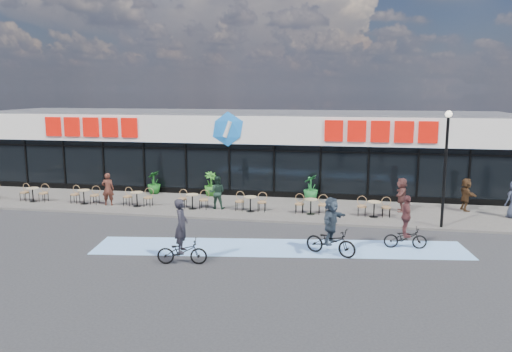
# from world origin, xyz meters

# --- Properties ---
(ground) EXTENTS (120.00, 120.00, 0.00)m
(ground) POSITION_xyz_m (0.00, 0.00, 0.00)
(ground) COLOR #28282B
(ground) RESTS_ON ground
(sidewalk) EXTENTS (44.00, 5.00, 0.10)m
(sidewalk) POSITION_xyz_m (0.00, 4.50, 0.05)
(sidewalk) COLOR #615C56
(sidewalk) RESTS_ON ground
(bike_lane) EXTENTS (14.17, 4.13, 0.01)m
(bike_lane) POSITION_xyz_m (4.00, -1.50, 0.01)
(bike_lane) COLOR #80B4F2
(bike_lane) RESTS_ON ground
(building) EXTENTS (30.60, 6.57, 4.75)m
(building) POSITION_xyz_m (-0.00, 9.93, 2.34)
(building) COLOR black
(building) RESTS_ON ground
(lamp_post) EXTENTS (0.28, 0.28, 4.95)m
(lamp_post) POSITION_xyz_m (10.46, 2.30, 3.06)
(lamp_post) COLOR black
(lamp_post) RESTS_ON sidewalk
(bistro_set_1) EXTENTS (1.54, 0.62, 0.90)m
(bistro_set_1) POSITION_xyz_m (-9.76, 3.58, 0.56)
(bistro_set_1) COLOR tan
(bistro_set_1) RESTS_ON sidewalk
(bistro_set_2) EXTENTS (1.54, 0.62, 0.90)m
(bistro_set_2) POSITION_xyz_m (-6.85, 3.58, 0.56)
(bistro_set_2) COLOR tan
(bistro_set_2) RESTS_ON sidewalk
(bistro_set_3) EXTENTS (1.54, 0.62, 0.90)m
(bistro_set_3) POSITION_xyz_m (-3.95, 3.58, 0.56)
(bistro_set_3) COLOR tan
(bistro_set_3) RESTS_ON sidewalk
(bistro_set_4) EXTENTS (1.54, 0.62, 0.90)m
(bistro_set_4) POSITION_xyz_m (-1.04, 3.58, 0.56)
(bistro_set_4) COLOR tan
(bistro_set_4) RESTS_ON sidewalk
(bistro_set_5) EXTENTS (1.54, 0.62, 0.90)m
(bistro_set_5) POSITION_xyz_m (1.87, 3.58, 0.56)
(bistro_set_5) COLOR tan
(bistro_set_5) RESTS_ON sidewalk
(bistro_set_6) EXTENTS (1.54, 0.62, 0.90)m
(bistro_set_6) POSITION_xyz_m (4.78, 3.58, 0.56)
(bistro_set_6) COLOR tan
(bistro_set_6) RESTS_ON sidewalk
(bistro_set_7) EXTENTS (1.54, 0.62, 0.90)m
(bistro_set_7) POSITION_xyz_m (7.69, 3.58, 0.56)
(bistro_set_7) COLOR tan
(bistro_set_7) RESTS_ON sidewalk
(potted_plant_left) EXTENTS (0.90, 0.90, 1.29)m
(potted_plant_left) POSITION_xyz_m (-4.30, 6.61, 0.74)
(potted_plant_left) COLOR #185619
(potted_plant_left) RESTS_ON sidewalk
(potted_plant_mid) EXTENTS (1.05, 1.05, 1.33)m
(potted_plant_mid) POSITION_xyz_m (-0.99, 6.67, 0.76)
(potted_plant_mid) COLOR #2A6C1F
(potted_plant_mid) RESTS_ON sidewalk
(potted_plant_right) EXTENTS (1.03, 1.03, 1.36)m
(potted_plant_right) POSITION_xyz_m (4.54, 6.54, 0.78)
(potted_plant_right) COLOR #1C632A
(potted_plant_right) RESTS_ON sidewalk
(patron_left) EXTENTS (0.69, 0.53, 1.67)m
(patron_left) POSITION_xyz_m (-5.48, 3.44, 0.93)
(patron_left) COLOR #4A231A
(patron_left) RESTS_ON sidewalk
(patron_right) EXTENTS (0.82, 0.66, 1.63)m
(patron_right) POSITION_xyz_m (0.14, 3.77, 0.92)
(patron_right) COLOR #192D22
(patron_right) RESTS_ON sidewalk
(pedestrian_a) EXTENTS (0.66, 1.57, 1.64)m
(pedestrian_a) POSITION_xyz_m (9.03, 4.89, 0.92)
(pedestrian_a) COLOR brown
(pedestrian_a) RESTS_ON sidewalk
(pedestrian_b) EXTENTS (0.73, 1.54, 1.60)m
(pedestrian_b) POSITION_xyz_m (12.10, 5.60, 0.90)
(pedestrian_b) COLOR #412A17
(pedestrian_b) RESTS_ON sidewalk
(cyclist_a) EXTENTS (2.03, 1.65, 2.15)m
(cyclist_a) POSITION_xyz_m (5.92, -1.97, 0.91)
(cyclist_a) COLOR black
(cyclist_a) RESTS_ON ground
(cyclist_b) EXTENTS (1.62, 0.96, 2.04)m
(cyclist_b) POSITION_xyz_m (8.66, -0.68, 0.78)
(cyclist_b) COLOR black
(cyclist_b) RESTS_ON ground
(cyclist_c) EXTENTS (1.79, 0.88, 2.29)m
(cyclist_c) POSITION_xyz_m (0.96, -3.87, 0.79)
(cyclist_c) COLOR black
(cyclist_c) RESTS_ON ground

